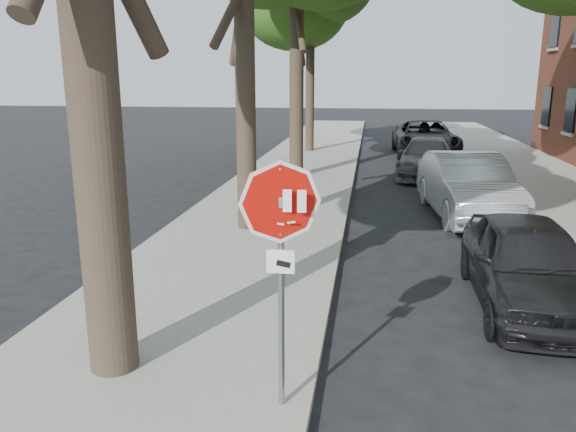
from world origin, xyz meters
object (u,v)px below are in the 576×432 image
car_a (528,263)px  car_d (425,138)px  car_b (467,186)px  car_c (427,158)px  stop_sign (281,239)px

car_a → car_d: car_d is taller
car_a → car_b: bearing=91.0°
car_c → stop_sign: bearing=-93.2°
car_a → car_d: size_ratio=0.71×
car_d → car_a: bearing=-91.5°
stop_sign → car_b: bearing=70.4°
stop_sign → car_a: (3.30, 3.46, -1.25)m
stop_sign → car_c: 15.59m
car_c → car_d: bearing=92.9°
car_b → car_c: 6.05m
stop_sign → car_c: size_ratio=0.56×
car_a → car_b: 5.79m
stop_sign → car_b: size_ratio=0.54×
car_a → car_c: 11.83m
car_a → car_b: car_b is taller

